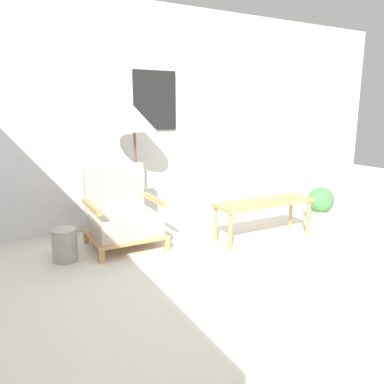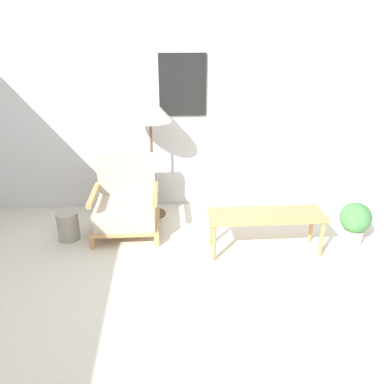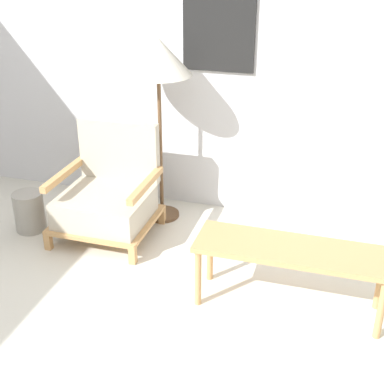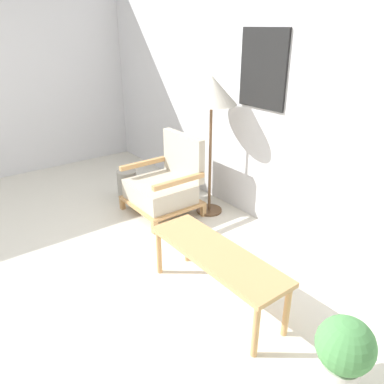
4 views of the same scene
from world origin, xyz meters
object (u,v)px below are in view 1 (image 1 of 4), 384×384
object	(u,v)px
floor_lamp	(134,123)
vase	(65,245)
armchair	(123,216)
potted_plant	(321,203)
coffee_table	(264,205)

from	to	relation	value
floor_lamp	vase	world-z (taller)	floor_lamp
armchair	potted_plant	distance (m)	2.52
coffee_table	vase	world-z (taller)	coffee_table
armchair	coffee_table	xyz separation A→B (m)	(1.48, -0.53, 0.06)
coffee_table	potted_plant	distance (m)	1.01
floor_lamp	coffee_table	xyz separation A→B (m)	(1.18, -0.92, -0.91)
armchair	vase	world-z (taller)	armchair
armchair	floor_lamp	xyz separation A→B (m)	(0.30, 0.39, 0.97)
armchair	potted_plant	xyz separation A→B (m)	(2.47, -0.45, -0.06)
vase	coffee_table	bearing A→B (deg)	-10.57
vase	potted_plant	size ratio (longest dim) A/B	0.68
armchair	coffee_table	world-z (taller)	armchair
floor_lamp	vase	size ratio (longest dim) A/B	4.62
potted_plant	vase	bearing A→B (deg)	174.33
armchair	floor_lamp	world-z (taller)	floor_lamp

